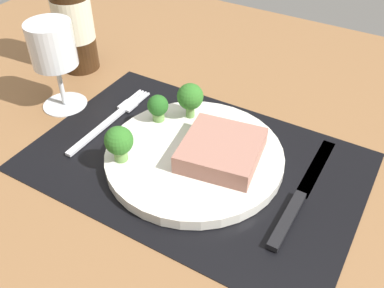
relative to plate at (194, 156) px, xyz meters
The scene contains 11 objects.
ground_plane 2.60cm from the plate, ahead, with size 140.00×110.00×3.00cm, color brown.
placemat 0.95cm from the plate, ahead, with size 46.40×30.97×0.30cm, color black.
plate is the anchor object (origin of this frame).
steak 4.43cm from the plate, 13.28° to the left, with size 10.29×10.61×2.75cm, color #9E6B5B.
broccoli_back_left 9.58cm from the plate, 124.51° to the left, with size 4.03×4.03×5.67cm.
broccoli_center 9.92cm from the plate, 156.11° to the left, with size 3.20×3.20×4.27cm.
broccoli_near_fork 10.90cm from the plate, 141.29° to the right, with size 3.94×3.94×5.29cm.
fork 16.28cm from the plate, behind, with size 2.40×19.20×0.50cm.
knife 15.46cm from the plate, ahead, with size 1.80×23.00×0.80cm.
wine_bottle 35.97cm from the plate, 158.90° to the left, with size 6.97×6.97×31.38cm.
wine_glass 27.55cm from the plate, behind, with size 7.30×7.30×14.63cm.
Camera 1 is at (22.77, -39.37, 41.59)cm, focal length 40.22 mm.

